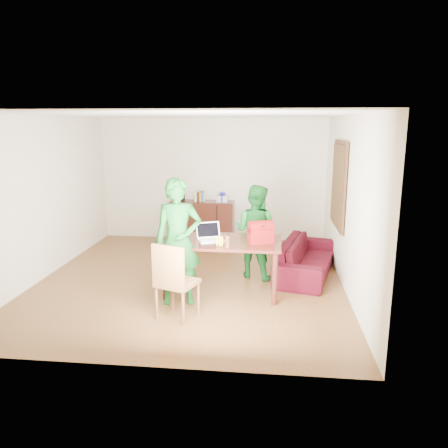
# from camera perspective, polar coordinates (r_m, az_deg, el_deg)

# --- Properties ---
(room) EXTENTS (5.20, 5.70, 2.90)m
(room) POSITION_cam_1_polar(r_m,az_deg,el_deg) (7.24, -4.20, 2.92)
(room) COLOR #482412
(room) RESTS_ON ground
(table) EXTENTS (1.78, 1.02, 0.83)m
(table) POSITION_cam_1_polar(r_m,az_deg,el_deg) (6.68, -0.18, -3.04)
(table) COLOR black
(table) RESTS_ON ground
(chair) EXTENTS (0.61, 0.60, 1.06)m
(chair) POSITION_cam_1_polar(r_m,az_deg,el_deg) (5.96, -6.17, -9.35)
(chair) COLOR brown
(chair) RESTS_ON ground
(person_near) EXTENTS (0.75, 0.58, 1.84)m
(person_near) POSITION_cam_1_polar(r_m,az_deg,el_deg) (6.28, -5.98, -2.30)
(person_near) COLOR #12531A
(person_near) RESTS_ON ground
(person_far) EXTENTS (0.95, 0.87, 1.58)m
(person_far) POSITION_cam_1_polar(r_m,az_deg,el_deg) (7.37, 4.13, -0.99)
(person_far) COLOR #13571B
(person_far) RESTS_ON ground
(laptop) EXTENTS (0.44, 0.38, 0.26)m
(laptop) POSITION_cam_1_polar(r_m,az_deg,el_deg) (6.61, -1.71, -1.83)
(laptop) COLOR white
(laptop) RESTS_ON table
(bananas) EXTENTS (0.18, 0.14, 0.06)m
(bananas) POSITION_cam_1_polar(r_m,az_deg,el_deg) (6.32, -0.60, -2.67)
(bananas) COLOR gold
(bananas) RESTS_ON table
(bottle) EXTENTS (0.07, 0.07, 0.20)m
(bottle) POSITION_cam_1_polar(r_m,az_deg,el_deg) (6.25, 0.46, -2.19)
(bottle) COLOR #5A3114
(bottle) RESTS_ON table
(red_bag) EXTENTS (0.41, 0.32, 0.27)m
(red_bag) POSITION_cam_1_polar(r_m,az_deg,el_deg) (6.50, 4.82, -1.34)
(red_bag) COLOR maroon
(red_bag) RESTS_ON table
(sofa) EXTENTS (1.24, 2.14, 0.59)m
(sofa) POSITION_cam_1_polar(r_m,az_deg,el_deg) (7.75, 10.72, -4.32)
(sofa) COLOR #400A08
(sofa) RESTS_ON ground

